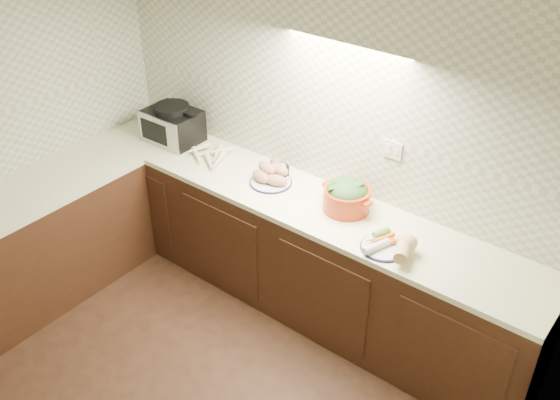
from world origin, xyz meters
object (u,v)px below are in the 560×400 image
Objects in this scene: parsnip_pile at (215,154)px; toaster_oven at (173,124)px; sweet_potato_plate at (271,176)px; dutch_oven at (347,196)px; veg_plate at (395,244)px; onion_bowl at (277,169)px.

toaster_oven is at bearing 178.30° from parsnip_pile.
sweet_potato_plate is (1.01, -0.02, -0.09)m from toaster_oven.
toaster_oven reaches higher than dutch_oven.
toaster_oven is 1.02m from sweet_potato_plate.
sweet_potato_plate is at bearing 172.12° from veg_plate.
sweet_potato_plate is 0.85× the size of veg_plate.
toaster_oven is 2.10m from veg_plate.
dutch_oven is at bearing 158.01° from veg_plate.
dutch_oven is (0.60, 0.04, 0.05)m from sweet_potato_plate.
toaster_oven is at bearing 175.25° from veg_plate.
veg_plate is at bearing -7.88° from sweet_potato_plate.
veg_plate is (1.08, -0.15, -0.00)m from sweet_potato_plate.
dutch_oven reaches higher than veg_plate.
veg_plate is (2.09, -0.17, -0.09)m from toaster_oven.
sweet_potato_plate is at bearing -167.79° from dutch_oven.
dutch_oven is (1.61, 0.02, -0.03)m from toaster_oven.
dutch_oven reaches higher than onion_bowl.
parsnip_pile is at bearing 178.88° from sweet_potato_plate.
sweet_potato_plate is 0.12m from onion_bowl.
onion_bowl is (0.98, 0.09, -0.09)m from toaster_oven.
dutch_oven is at bearing 1.58° from parsnip_pile.
sweet_potato_plate is at bearing -2.61° from toaster_oven.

